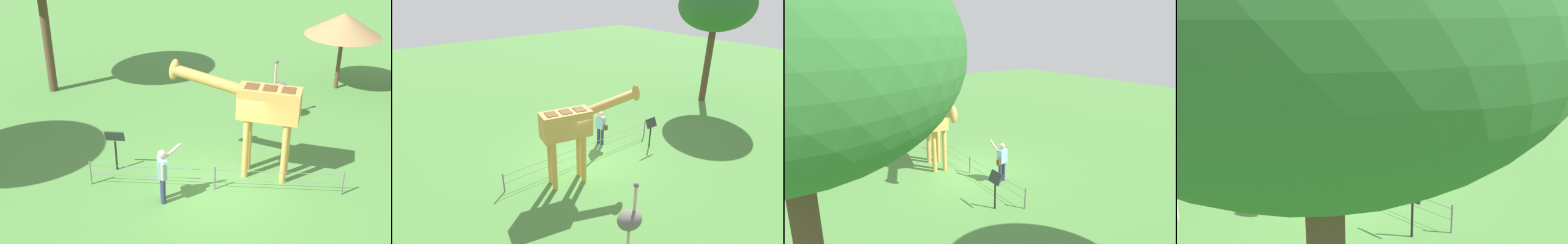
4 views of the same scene
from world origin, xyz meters
TOP-DOWN VIEW (x-y plane):
  - ground_plane at (0.00, 0.00)m, footprint 60.00×60.00m
  - giraffe at (-1.12, -0.79)m, footprint 3.79×1.27m
  - visitor at (1.35, 0.76)m, footprint 0.67×0.57m
  - ostrich at (-2.02, -4.43)m, footprint 0.70×0.56m
  - shade_hut_aside at (-4.60, -7.49)m, footprint 2.92×2.92m
  - info_sign at (2.94, -0.72)m, footprint 0.56×0.21m
  - wire_fence at (0.00, 0.12)m, footprint 7.05×0.05m

SIDE VIEW (x-z plane):
  - ground_plane at x=0.00m, z-range 0.00..0.00m
  - wire_fence at x=0.00m, z-range 0.03..0.78m
  - visitor at x=1.35m, z-range 0.06..1.74m
  - info_sign at x=2.94m, z-range 0.29..1.61m
  - ostrich at x=-2.02m, z-range 0.05..2.30m
  - giraffe at x=-1.12m, z-range 0.52..3.87m
  - shade_hut_aside at x=-4.60m, z-range 1.10..4.17m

